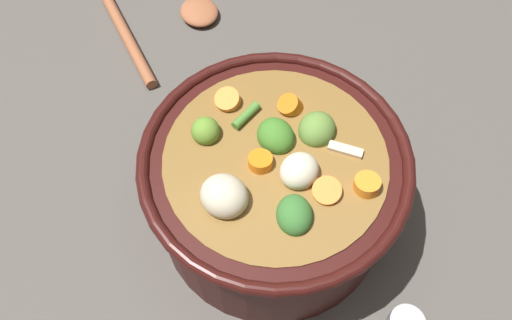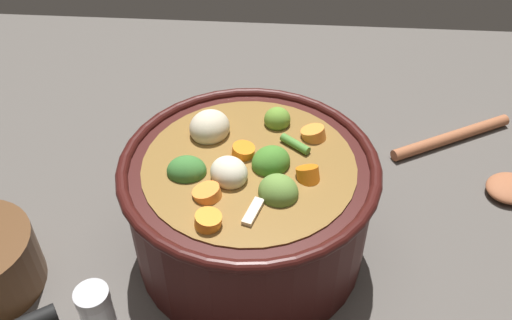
% 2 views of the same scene
% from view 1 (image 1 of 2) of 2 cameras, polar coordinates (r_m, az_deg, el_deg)
% --- Properties ---
extents(ground_plane, '(1.10, 1.10, 0.00)m').
position_cam_1_polar(ground_plane, '(0.60, 1.82, -6.11)').
color(ground_plane, '#514C47').
extents(cooking_pot, '(0.27, 0.27, 0.16)m').
position_cam_1_polar(cooking_pot, '(0.53, 2.03, -2.97)').
color(cooking_pot, '#38110F').
rests_on(cooking_pot, ground_plane).
extents(wooden_spoon, '(0.20, 0.19, 0.02)m').
position_cam_1_polar(wooden_spoon, '(0.78, -10.13, 15.19)').
color(wooden_spoon, '#A15C3A').
rests_on(wooden_spoon, ground_plane).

